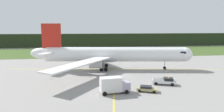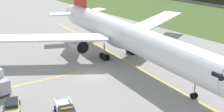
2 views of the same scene
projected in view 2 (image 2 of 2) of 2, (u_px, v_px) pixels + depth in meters
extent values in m
plane|color=gray|center=(92.00, 75.00, 49.16)|extent=(320.00, 320.00, 0.00)
cube|color=yellow|center=(127.00, 62.00, 55.37)|extent=(72.46, 9.75, 0.01)
cylinder|color=white|center=(128.00, 36.00, 53.64)|extent=(45.89, 10.73, 4.86)
ellipsoid|color=white|center=(75.00, 12.00, 73.17)|extent=(8.19, 4.62, 3.65)
ellipsoid|color=#A6B0B9|center=(121.00, 40.00, 55.94)|extent=(10.62, 6.36, 2.67)
cube|color=white|center=(155.00, 21.00, 67.65)|extent=(13.12, 25.31, 0.35)
cylinder|color=#A3A3A3|center=(143.00, 34.00, 62.31)|extent=(4.36, 3.01, 2.51)
cylinder|color=black|center=(149.00, 36.00, 60.62)|extent=(0.42, 2.30, 2.31)
cube|color=white|center=(42.00, 38.00, 54.58)|extent=(18.36, 23.29, 0.35)
cylinder|color=#A3A3A3|center=(78.00, 45.00, 54.93)|extent=(4.36, 3.01, 2.51)
cylinder|color=black|center=(83.00, 48.00, 53.24)|extent=(0.42, 2.30, 2.31)
cube|color=white|center=(93.00, 11.00, 72.44)|extent=(4.22, 7.47, 0.28)
cube|color=white|center=(65.00, 14.00, 68.87)|extent=(5.72, 7.64, 0.28)
cylinder|color=gray|center=(195.00, 87.00, 40.73)|extent=(0.20, 0.20, 2.67)
cylinder|color=black|center=(195.00, 95.00, 41.30)|extent=(0.92, 0.33, 0.90)
cylinder|color=black|center=(193.00, 96.00, 41.05)|extent=(0.92, 0.33, 0.90)
cylinder|color=gray|center=(131.00, 45.00, 58.89)|extent=(0.28, 0.28, 2.67)
cylinder|color=black|center=(132.00, 52.00, 58.60)|extent=(1.23, 0.45, 1.20)
cylinder|color=black|center=(134.00, 52.00, 58.94)|extent=(1.23, 0.45, 1.20)
cylinder|color=black|center=(128.00, 50.00, 59.74)|extent=(1.23, 0.45, 1.20)
cylinder|color=black|center=(131.00, 50.00, 60.07)|extent=(1.23, 0.45, 1.20)
cylinder|color=gray|center=(104.00, 50.00, 55.85)|extent=(0.28, 0.28, 2.67)
cylinder|color=black|center=(108.00, 57.00, 55.91)|extent=(1.23, 0.45, 1.20)
cylinder|color=black|center=(105.00, 58.00, 55.57)|extent=(1.23, 0.45, 1.20)
cylinder|color=black|center=(104.00, 55.00, 57.04)|extent=(1.23, 0.45, 1.20)
cylinder|color=black|center=(101.00, 56.00, 56.70)|extent=(1.23, 0.45, 1.20)
cube|color=silver|center=(66.00, 112.00, 36.39)|extent=(6.10, 3.78, 0.70)
cube|color=black|center=(67.00, 111.00, 35.24)|extent=(2.78, 2.51, 0.70)
cube|color=silver|center=(71.00, 102.00, 37.73)|extent=(2.65, 0.98, 0.45)
cube|color=silver|center=(56.00, 104.00, 37.12)|extent=(2.65, 0.98, 0.45)
cube|color=orange|center=(67.00, 108.00, 35.09)|extent=(0.65, 1.41, 0.16)
cylinder|color=black|center=(71.00, 106.00, 38.57)|extent=(0.80, 0.47, 0.76)
cylinder|color=black|center=(55.00, 109.00, 37.93)|extent=(0.80, 0.47, 0.76)
cube|color=#A7A0B3|center=(0.00, 87.00, 41.54)|extent=(2.19, 2.62, 2.00)
cylinder|color=black|center=(9.00, 91.00, 42.68)|extent=(0.93, 0.37, 0.90)
cube|color=tan|center=(12.00, 107.00, 38.02)|extent=(4.85, 3.26, 0.55)
cube|color=black|center=(12.00, 103.00, 38.05)|extent=(2.92, 2.38, 0.45)
cylinder|color=black|center=(20.00, 102.00, 39.79)|extent=(0.63, 0.38, 0.60)
cylinder|color=black|center=(5.00, 104.00, 39.25)|extent=(0.63, 0.38, 0.60)
cylinder|color=yellow|center=(33.00, 48.00, 62.89)|extent=(0.10, 0.10, 0.36)
sphere|color=blue|center=(33.00, 47.00, 62.81)|extent=(0.12, 0.12, 0.12)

